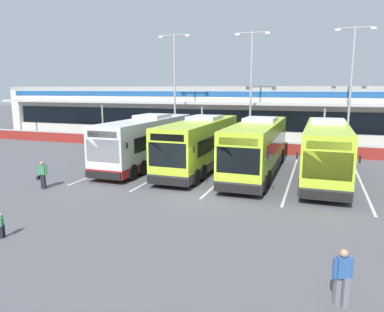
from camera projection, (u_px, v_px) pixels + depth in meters
ground_plane at (203, 196)px, 19.66m from camera, size 200.00×200.00×0.00m
terminal_building at (270, 111)px, 44.10m from camera, size 70.00×13.00×6.00m
red_barrier_wall at (251, 147)px, 33.03m from camera, size 60.00×0.40×1.10m
coach_bus_leftmost at (147, 142)px, 27.51m from camera, size 2.99×12.17×3.78m
coach_bus_left_centre at (200, 145)px, 26.10m from camera, size 2.99×12.17×3.78m
coach_bus_centre at (257, 148)px, 24.53m from camera, size 2.99×12.17×3.78m
coach_bus_right_centre at (326, 151)px, 23.25m from camera, size 2.99×12.17×3.78m
bay_stripe_far_west at (122, 164)px, 27.94m from camera, size 0.14×13.00×0.01m
bay_stripe_west at (173, 168)px, 26.59m from camera, size 0.14×13.00×0.01m
bay_stripe_mid_west at (229, 173)px, 25.23m from camera, size 0.14×13.00×0.01m
bay_stripe_centre at (291, 177)px, 23.88m from camera, size 0.14×13.00×0.01m
bay_stripe_mid_east at (361, 183)px, 22.52m from camera, size 0.14×13.00×0.01m
pedestrian_with_handbag at (42, 174)px, 21.07m from camera, size 0.65×0.34×1.62m
pedestrian_in_dark_coat at (342, 276)px, 9.60m from camera, size 0.53×0.34×1.62m
pedestrian_child at (2, 225)px, 14.12m from camera, size 0.26×0.29×1.00m
lamp_post_west at (175, 83)px, 36.13m from camera, size 3.24×0.28×11.00m
lamp_post_centre at (251, 83)px, 34.45m from camera, size 3.24×0.28×11.00m
lamp_post_east at (351, 82)px, 31.76m from camera, size 3.24×0.28×11.00m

